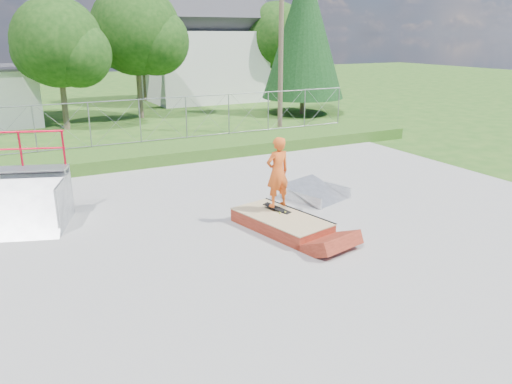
% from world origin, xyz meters
% --- Properties ---
extents(ground, '(120.00, 120.00, 0.00)m').
position_xyz_m(ground, '(0.00, 0.00, 0.00)').
color(ground, '#234F16').
rests_on(ground, ground).
extents(concrete_pad, '(20.00, 16.00, 0.04)m').
position_xyz_m(concrete_pad, '(0.00, 0.00, 0.02)').
color(concrete_pad, gray).
rests_on(concrete_pad, ground).
extents(grass_berm, '(24.00, 3.00, 0.50)m').
position_xyz_m(grass_berm, '(0.00, 9.50, 0.25)').
color(grass_berm, '#234F16').
rests_on(grass_berm, ground).
extents(grind_box, '(1.82, 2.84, 0.39)m').
position_xyz_m(grind_box, '(0.93, 0.51, 0.20)').
color(grind_box, maroon).
rests_on(grind_box, concrete_pad).
extents(quarter_pipe, '(2.90, 2.67, 2.38)m').
position_xyz_m(quarter_pipe, '(-5.05, 3.68, 1.19)').
color(quarter_pipe, '#989BA0').
rests_on(quarter_pipe, concrete_pad).
extents(flat_bank_ramp, '(1.92, 1.99, 0.46)m').
position_xyz_m(flat_bank_ramp, '(3.12, 2.18, 0.23)').
color(flat_bank_ramp, '#989BA0').
rests_on(flat_bank_ramp, concrete_pad).
extents(skateboard, '(0.53, 0.81, 0.13)m').
position_xyz_m(skateboard, '(1.04, 0.92, 0.43)').
color(skateboard, black).
rests_on(skateboard, grind_box).
extents(skater, '(0.71, 0.50, 1.84)m').
position_xyz_m(skater, '(1.04, 0.92, 1.35)').
color(skater, '#E7591D').
rests_on(skater, grind_box).
extents(chain_link_fence, '(20.00, 0.06, 1.80)m').
position_xyz_m(chain_link_fence, '(0.00, 10.50, 1.40)').
color(chain_link_fence, gray).
rests_on(chain_link_fence, grass_berm).
extents(gable_house, '(8.40, 6.08, 8.94)m').
position_xyz_m(gable_house, '(9.00, 26.00, 3.84)').
color(gable_house, silver).
rests_on(gable_house, ground).
extents(utility_pole, '(0.24, 0.24, 8.00)m').
position_xyz_m(utility_pole, '(7.50, 12.00, 4.00)').
color(utility_pole, brown).
rests_on(utility_pole, ground).
extents(tree_left_near, '(4.76, 4.48, 6.65)m').
position_xyz_m(tree_left_near, '(-1.75, 17.83, 4.24)').
color(tree_left_near, brown).
rests_on(tree_left_near, ground).
extents(tree_center, '(5.44, 5.12, 7.60)m').
position_xyz_m(tree_center, '(2.78, 19.81, 4.85)').
color(tree_center, brown).
rests_on(tree_center, ground).
extents(tree_right_far, '(5.10, 4.80, 7.12)m').
position_xyz_m(tree_right_far, '(14.27, 23.82, 4.54)').
color(tree_right_far, brown).
rests_on(tree_right_far, ground).
extents(tree_back_mid, '(4.08, 3.84, 5.70)m').
position_xyz_m(tree_back_mid, '(5.21, 27.86, 3.63)').
color(tree_back_mid, brown).
rests_on(tree_back_mid, ground).
extents(conifer_tree, '(5.04, 5.04, 9.10)m').
position_xyz_m(conifer_tree, '(12.00, 17.00, 5.05)').
color(conifer_tree, brown).
rests_on(conifer_tree, ground).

